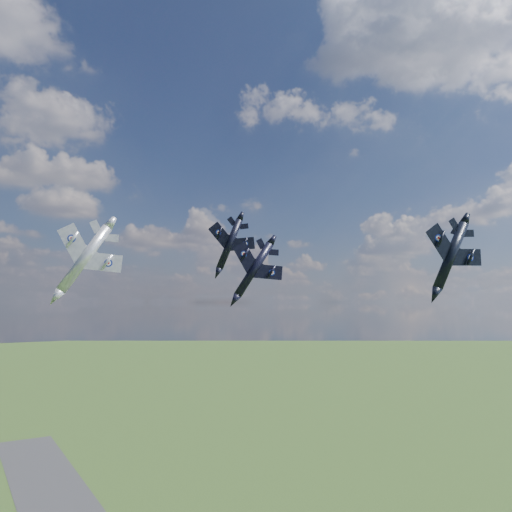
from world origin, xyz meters
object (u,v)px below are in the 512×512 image
jet_high_navy (230,244)px  jet_left_silver (85,258)px  jet_lead_navy (254,269)px  jet_right_navy (451,256)px

jet_high_navy → jet_left_silver: size_ratio=0.94×
jet_lead_navy → jet_right_navy: size_ratio=0.84×
jet_lead_navy → jet_high_navy: size_ratio=0.92×
jet_lead_navy → jet_high_navy: bearing=93.0°
jet_right_navy → jet_high_navy: bearing=134.2°
jet_right_navy → jet_high_navy: (-19.97, 37.12, 4.40)m
jet_lead_navy → jet_left_silver: size_ratio=0.87×
jet_lead_navy → jet_high_navy: (6.27, 20.02, 6.52)m
jet_high_navy → jet_left_silver: (-31.08, -12.84, -5.35)m
jet_lead_navy → jet_left_silver: 25.86m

